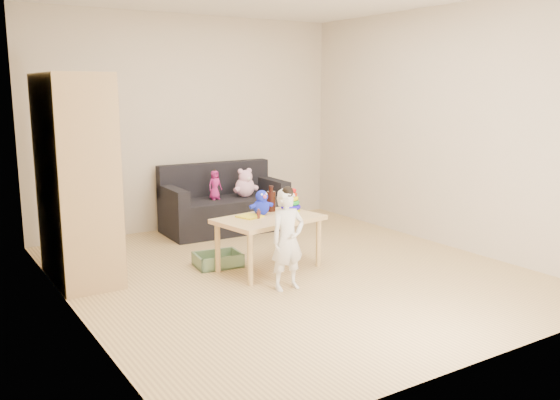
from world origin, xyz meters
TOP-DOWN VIEW (x-y plane):
  - room at (0.00, 0.00)m, footprint 4.50×4.50m
  - wardrobe at (-1.73, 0.85)m, footprint 0.52×1.03m
  - sofa at (0.22, 1.79)m, footprint 1.49×0.78m
  - play_table at (-0.13, 0.16)m, footprint 1.06×0.76m
  - storage_bin at (-0.51, 0.52)m, footprint 0.48×0.38m
  - toddler at (-0.29, -0.41)m, footprint 0.32×0.22m
  - pink_bear at (0.47, 1.72)m, footprint 0.30×0.27m
  - doll at (0.09, 1.76)m, footprint 0.19×0.14m
  - ring_stacker at (0.20, 0.29)m, footprint 0.20×0.20m
  - brown_bottle at (0.03, 0.39)m, footprint 0.09×0.09m
  - blue_plush at (-0.14, 0.29)m, footprint 0.21×0.17m
  - wooden_figure at (-0.25, 0.16)m, footprint 0.04×0.03m
  - yellow_book at (-0.28, 0.26)m, footprint 0.25×0.25m

SIDE VIEW (x-z plane):
  - storage_bin at x=-0.51m, z-range 0.00..0.13m
  - sofa at x=0.22m, z-range 0.00..0.41m
  - play_table at x=-0.13m, z-range 0.00..0.52m
  - toddler at x=-0.29m, z-range 0.00..0.86m
  - yellow_book at x=-0.28m, z-range 0.52..0.53m
  - pink_bear at x=0.47m, z-range 0.41..0.71m
  - wooden_figure at x=-0.25m, z-range 0.52..0.61m
  - doll at x=0.09m, z-range 0.41..0.75m
  - ring_stacker at x=0.20m, z-range 0.49..0.72m
  - brown_bottle at x=0.03m, z-range 0.50..0.75m
  - blue_plush at x=-0.14m, z-range 0.52..0.77m
  - wardrobe at x=-1.73m, z-range 0.00..1.86m
  - room at x=0.00m, z-range -0.95..3.55m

